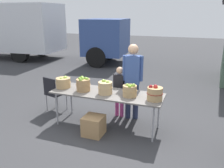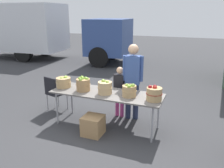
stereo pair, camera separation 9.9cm
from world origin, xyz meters
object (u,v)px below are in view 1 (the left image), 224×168
object	(u,v)px
apple_basket_red_0	(155,93)
child_customer	(120,88)
folding_chair	(54,91)
market_table	(107,95)
box_truck	(38,30)
apple_basket_green_1	(83,84)
apple_basket_green_2	(105,87)
apple_basket_green_3	(130,90)
produce_crate	(94,126)
vendor_adult	(133,76)
apple_basket_green_0	(63,82)

from	to	relation	value
apple_basket_red_0	child_customer	world-z (taller)	child_customer
folding_chair	market_table	bearing A→B (deg)	-175.63
apple_basket_red_0	box_truck	size ratio (longest dim) A/B	0.04
apple_basket_green_1	apple_basket_green_2	world-z (taller)	apple_basket_green_1
child_customer	box_truck	world-z (taller)	box_truck
apple_basket_green_3	apple_basket_red_0	world-z (taller)	apple_basket_red_0
market_table	folding_chair	world-z (taller)	folding_chair
market_table	apple_basket_green_3	world-z (taller)	apple_basket_green_3
box_truck	folding_chair	size ratio (longest dim) A/B	9.11
apple_basket_green_3	apple_basket_green_2	bearing A→B (deg)	-176.99
apple_basket_green_2	apple_basket_green_3	world-z (taller)	apple_basket_green_2
apple_basket_green_2	box_truck	distance (m)	8.33
apple_basket_green_1	child_customer	bearing A→B (deg)	46.46
folding_chair	child_customer	bearing A→B (deg)	-154.84
produce_crate	child_customer	bearing A→B (deg)	78.85
vendor_adult	folding_chair	world-z (taller)	vendor_adult
market_table	apple_basket_green_3	xyz separation A→B (m)	(0.50, -0.04, 0.16)
apple_basket_green_0	produce_crate	distance (m)	1.21
apple_basket_green_2	child_customer	distance (m)	0.66
box_truck	apple_basket_green_2	bearing A→B (deg)	-48.14
apple_basket_green_0	apple_basket_green_1	size ratio (longest dim) A/B	1.08
apple_basket_green_3	apple_basket_red_0	xyz separation A→B (m)	(0.49, -0.03, 0.01)
apple_basket_green_0	folding_chair	distance (m)	0.66
folding_chair	box_truck	bearing A→B (deg)	-35.15
apple_basket_green_3	folding_chair	xyz separation A→B (m)	(-1.99, 0.32, -0.36)
apple_basket_green_1	folding_chair	bearing A→B (deg)	161.01
apple_basket_red_0	produce_crate	xyz separation A→B (m)	(-1.10, -0.36, -0.69)
apple_basket_green_0	child_customer	xyz separation A→B (m)	(1.10, 0.57, -0.17)
folding_chair	produce_crate	xyz separation A→B (m)	(1.39, -0.71, -0.32)
apple_basket_green_3	vendor_adult	size ratio (longest dim) A/B	0.17
apple_basket_green_0	produce_crate	bearing A→B (deg)	-25.07
child_customer	box_truck	xyz separation A→B (m)	(-6.08, 5.13, 0.80)
apple_basket_green_1	child_customer	xyz separation A→B (m)	(0.59, 0.62, -0.20)
market_table	apple_basket_green_0	bearing A→B (deg)	-179.66
apple_basket_green_1	vendor_adult	xyz separation A→B (m)	(0.89, 0.62, 0.10)
apple_basket_green_1	child_customer	world-z (taller)	child_customer
market_table	produce_crate	bearing A→B (deg)	-104.55
apple_basket_green_1	apple_basket_green_2	bearing A→B (deg)	-0.91
apple_basket_green_0	apple_basket_green_2	world-z (taller)	apple_basket_green_2
apple_basket_green_3	vendor_adult	distance (m)	0.62
apple_basket_green_3	box_truck	world-z (taller)	box_truck
market_table	vendor_adult	distance (m)	0.74
vendor_adult	produce_crate	size ratio (longest dim) A/B	4.39
apple_basket_green_1	apple_basket_red_0	bearing A→B (deg)	-0.60
vendor_adult	child_customer	bearing A→B (deg)	-9.60
apple_basket_green_2	box_truck	xyz separation A→B (m)	(-5.98, 5.76, 0.61)
apple_basket_green_1	child_customer	size ratio (longest dim) A/B	0.26
apple_basket_green_3	folding_chair	size ratio (longest dim) A/B	0.34
apple_basket_green_3	produce_crate	size ratio (longest dim) A/B	0.76
apple_basket_green_1	folding_chair	distance (m)	1.12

